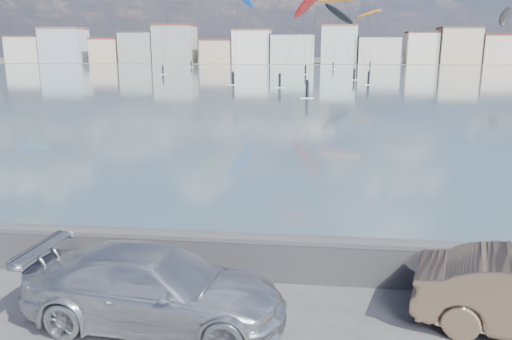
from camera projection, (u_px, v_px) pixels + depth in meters
The scene contains 10 objects.
bay_water at pixel (302, 76), 97.09m from camera, with size 500.00×177.00×0.00m, color #2A444E.
far_shore_strip at pixel (309, 63), 201.88m from camera, with size 500.00×60.00×0.00m, color #4C473D.
seawall at pixel (205, 252), 11.20m from camera, with size 400.00×0.36×1.08m.
far_buildings at pixel (312, 47), 186.80m from camera, with size 240.79×13.26×14.60m.
car_silver at pixel (155, 287), 9.26m from camera, with size 1.99×4.90×1.42m, color silver.
kitesurfer_5 at pixel (339, 14), 139.68m from camera, with size 10.23×14.03×18.26m.
kitesurfer_6 at pixel (310, 1), 76.99m from camera, with size 7.98×17.12×15.44m.
kitesurfer_9 at pixel (505, 17), 121.40m from camera, with size 5.71×14.02×16.00m.
kitesurfer_11 at pixel (369, 15), 144.83m from camera, with size 7.69×10.96×16.83m.
kitesurfer_12 at pixel (344, 0), 83.82m from camera, with size 9.06×15.26×14.30m.
Camera 1 is at (2.33, -7.55, 5.00)m, focal length 35.00 mm.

